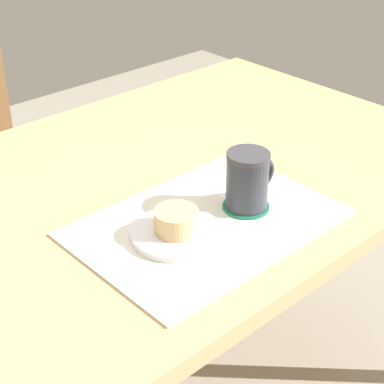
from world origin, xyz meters
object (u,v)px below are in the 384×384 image
object	(u,v)px
dining_table	(162,205)
coffee_mug	(248,180)
pastry	(176,221)
pastry_plate	(176,233)

from	to	relation	value
dining_table	coffee_mug	size ratio (longest dim) A/B	11.68
pastry	pastry_plate	bearing A→B (deg)	0.00
dining_table	pastry	size ratio (longest dim) A/B	16.85
dining_table	pastry	distance (m)	0.25
pastry_plate	coffee_mug	xyz separation A→B (m)	(0.16, -0.02, 0.05)
dining_table	pastry_plate	bearing A→B (deg)	-123.39
pastry	coffee_mug	xyz separation A→B (m)	(0.16, -0.02, 0.03)
dining_table	pastry_plate	world-z (taller)	pastry_plate
pastry	coffee_mug	distance (m)	0.17
pastry	dining_table	bearing A→B (deg)	56.61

